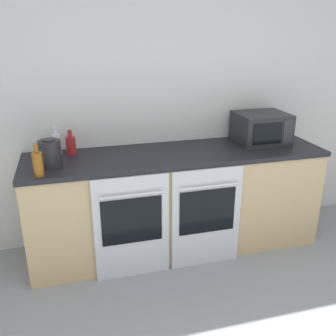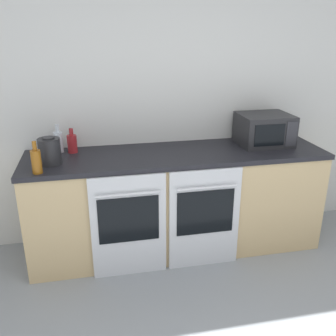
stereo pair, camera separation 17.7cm
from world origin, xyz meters
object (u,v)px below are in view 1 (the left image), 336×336
(oven_right, at_px, (206,217))
(bottle_clear, at_px, (57,143))
(bottle_red, at_px, (71,145))
(microwave, at_px, (261,128))
(oven_left, at_px, (132,227))
(bottle_amber, at_px, (38,163))
(kettle, at_px, (50,153))

(oven_right, bearing_deg, bottle_clear, 153.78)
(bottle_red, bearing_deg, microwave, -3.43)
(oven_left, height_order, bottle_red, bottle_red)
(oven_left, bearing_deg, oven_right, 0.00)
(bottle_amber, bearing_deg, bottle_clear, 75.39)
(oven_right, distance_m, bottle_clear, 1.36)
(oven_right, bearing_deg, kettle, 167.49)
(bottle_red, bearing_deg, bottle_clear, 164.19)
(oven_left, height_order, oven_right, same)
(oven_left, distance_m, oven_right, 0.61)
(bottle_clear, bearing_deg, kettle, -98.90)
(bottle_red, bearing_deg, kettle, -120.82)
(bottle_clear, distance_m, bottle_amber, 0.49)
(microwave, relative_size, bottle_red, 2.18)
(oven_right, height_order, bottle_clear, bottle_clear)
(oven_left, bearing_deg, bottle_amber, 172.89)
(oven_left, distance_m, bottle_red, 0.85)
(bottle_red, height_order, bottle_amber, bottle_amber)
(bottle_red, xyz_separation_m, bottle_amber, (-0.23, -0.44, 0.01))
(microwave, height_order, bottle_red, microwave)
(oven_right, relative_size, bottle_red, 4.17)
(kettle, bearing_deg, bottle_clear, 81.10)
(microwave, relative_size, bottle_amber, 1.88)
(kettle, bearing_deg, microwave, 5.06)
(oven_right, bearing_deg, bottle_amber, 176.38)
(microwave, distance_m, bottle_amber, 1.93)
(oven_right, relative_size, bottle_clear, 3.61)
(bottle_clear, height_order, bottle_red, bottle_clear)
(oven_left, relative_size, microwave, 1.92)
(oven_left, distance_m, kettle, 0.83)
(oven_right, distance_m, microwave, 0.98)
(bottle_clear, bearing_deg, bottle_amber, -104.61)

